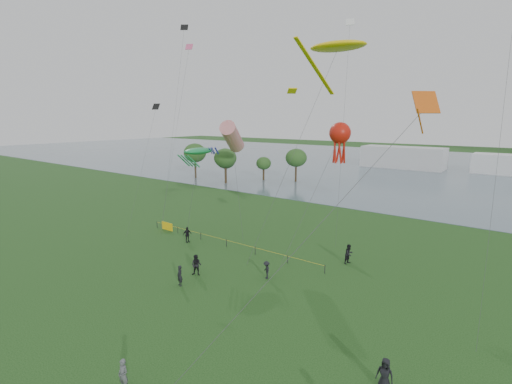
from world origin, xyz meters
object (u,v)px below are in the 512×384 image
Objects in this scene: kite_stingray at (337,47)px; kite_octopus at (340,134)px; kite_flyer at (123,375)px; fence at (188,232)px.

kite_octopus is (0.91, -0.52, -8.08)m from kite_stingray.
kite_stingray reaches higher than kite_flyer.
fence is 1.77× the size of kite_octopus.
kite_flyer is 0.13× the size of kite_octopus.
kite_flyer is 0.08× the size of kite_stingray.
kite_flyer is 26.77m from kite_octopus.
kite_stingray is at bearing 134.73° from kite_octopus.
kite_stingray is (-0.37, 24.63, 19.69)m from kite_flyer.
fence is 26.16m from kite_stingray.
kite_stingray reaches higher than kite_octopus.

